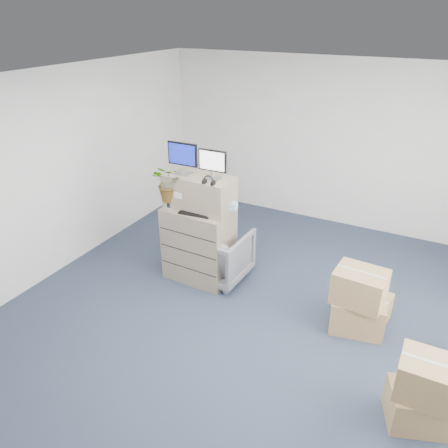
% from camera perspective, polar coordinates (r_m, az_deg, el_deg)
% --- Properties ---
extents(ground, '(7.00, 7.00, 0.00)m').
position_cam_1_polar(ground, '(5.32, 2.45, -14.13)').
color(ground, '#242C40').
rests_on(ground, ground).
extents(wall_back, '(6.00, 0.02, 2.80)m').
position_cam_1_polar(wall_back, '(7.67, 14.15, 10.06)').
color(wall_back, silver).
rests_on(wall_back, ground).
extents(filing_cabinet_lower, '(0.93, 0.59, 1.06)m').
position_cam_1_polar(filing_cabinet_lower, '(6.04, -3.30, -2.65)').
color(filing_cabinet_lower, tan).
rests_on(filing_cabinet_lower, ground).
extents(filing_cabinet_upper, '(0.92, 0.49, 0.45)m').
position_cam_1_polar(filing_cabinet_upper, '(5.75, -3.22, 4.16)').
color(filing_cabinet_upper, tan).
rests_on(filing_cabinet_upper, filing_cabinet_lower).
extents(monitor_left, '(0.42, 0.16, 0.42)m').
position_cam_1_polar(monitor_left, '(5.69, -5.44, 8.77)').
color(monitor_left, '#99999E').
rests_on(monitor_left, filing_cabinet_upper).
extents(monitor_right, '(0.38, 0.15, 0.38)m').
position_cam_1_polar(monitor_right, '(5.49, -1.53, 7.99)').
color(monitor_right, '#99999E').
rests_on(monitor_right, filing_cabinet_upper).
extents(headphones, '(0.15, 0.02, 0.15)m').
position_cam_1_polar(headphones, '(5.37, -2.01, 5.63)').
color(headphones, black).
rests_on(headphones, filing_cabinet_upper).
extents(keyboard, '(0.45, 0.22, 0.02)m').
position_cam_1_polar(keyboard, '(5.67, -3.73, 1.44)').
color(keyboard, black).
rests_on(keyboard, filing_cabinet_lower).
extents(mouse, '(0.10, 0.07, 0.03)m').
position_cam_1_polar(mouse, '(5.53, -0.81, 0.88)').
color(mouse, silver).
rests_on(mouse, filing_cabinet_lower).
extents(water_bottle, '(0.08, 0.08, 0.28)m').
position_cam_1_polar(water_bottle, '(5.75, -2.94, 3.19)').
color(water_bottle, gray).
rests_on(water_bottle, filing_cabinet_lower).
extents(phone_dock, '(0.07, 0.05, 0.14)m').
position_cam_1_polar(phone_dock, '(5.86, -3.29, 2.68)').
color(phone_dock, silver).
rests_on(phone_dock, filing_cabinet_lower).
extents(external_drive, '(0.21, 0.17, 0.06)m').
position_cam_1_polar(external_drive, '(5.73, -0.29, 1.95)').
color(external_drive, black).
rests_on(external_drive, filing_cabinet_lower).
extents(tissue_box, '(0.26, 0.15, 0.09)m').
position_cam_1_polar(tissue_box, '(5.66, 0.45, 2.48)').
color(tissue_box, '#428EE1').
rests_on(tissue_box, external_drive).
extents(potted_plant, '(0.55, 0.59, 0.47)m').
position_cam_1_polar(potted_plant, '(5.81, -6.93, 4.70)').
color(potted_plant, '#97B390').
rests_on(potted_plant, filing_cabinet_lower).
extents(office_chair, '(0.81, 0.76, 0.80)m').
position_cam_1_polar(office_chair, '(6.09, -0.72, -3.68)').
color(office_chair, slate).
rests_on(office_chair, ground).
extents(cardboard_boxes, '(2.22, 1.85, 0.81)m').
position_cam_1_polar(cardboard_boxes, '(5.17, 23.66, -13.57)').
color(cardboard_boxes, '#916846').
rests_on(cardboard_boxes, ground).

